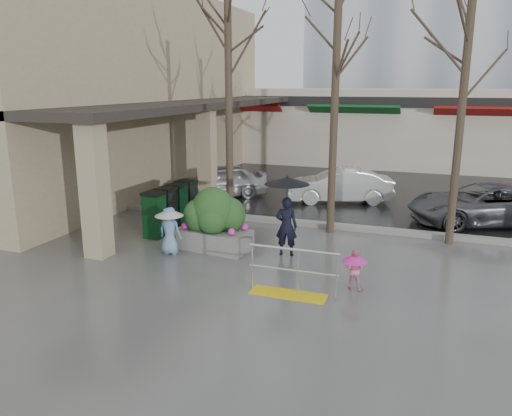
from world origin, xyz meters
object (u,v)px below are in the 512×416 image
Objects in this scene: planter at (214,220)px; news_boxes at (172,208)px; child_blue at (170,226)px; car_b at (340,185)px; handrail at (291,278)px; tree_mideast at (466,60)px; woman at (287,207)px; car_a at (219,181)px; car_c at (484,204)px; tree_west at (228,55)px; child_pink at (354,266)px; tree_midwest at (337,47)px.

planter is 0.84× the size of news_boxes.
child_blue is 0.32× the size of car_b.
planter reaches higher than car_b.
tree_mideast is (3.14, 4.80, 4.48)m from handrail.
woman reaches higher than car_a.
child_blue is at bearing -74.85° from car_c.
child_blue is 9.71m from car_c.
tree_west is 1.78× the size of car_b.
car_c reaches higher than child_blue.
tree_mideast is at bearing 23.69° from planter.
handrail is at bearing 102.04° from woman.
car_a and car_c have the same top height.
car_a is (-0.46, 4.51, -0.03)m from news_boxes.
child_pink is 7.15m from car_c.
woman is at bearing 4.83° from planter.
tree_mideast is 1.70× the size of car_b.
car_a is at bearing -115.99° from car_c.
tree_mideast reaches higher than car_b.
tree_midwest is 3.32m from tree_mideast.
car_b is (4.09, 5.23, -0.03)m from news_boxes.
tree_west is at bearing -180.00° from tree_mideast.
handrail is 8.75m from car_b.
handrail is 8.37m from car_c.
woman is 0.54× the size of car_b.
car_a is at bearing 112.77° from planter.
tree_mideast is 7.34× the size of child_pink.
handrail reaches higher than child_pink.
car_c is (6.88, 5.05, -0.17)m from planter.
handrail is 0.29× the size of tree_mideast.
child_blue is at bearing -140.90° from planter.
tree_midwest is 3.38× the size of woman.
tree_mideast reaches higher than planter.
planter is (0.91, 0.74, 0.06)m from child_blue.
planter is at bearing -1.90° from woman.
news_boxes is 0.63× the size of car_b.
handrail is 1.54× the size of child_blue.
car_c is (4.30, 2.47, -4.60)m from tree_midwest.
tree_mideast is at bearing 56.81° from handrail.
child_blue is at bearing -59.43° from news_boxes.
car_a reaches higher than handrail.
news_boxes is at bearing 143.42° from handrail.
car_b is at bearing 71.97° from planter.
tree_west is 6.50m from tree_mideast.
news_boxes is (-7.85, -1.31, -4.20)m from tree_mideast.
planter is (-2.58, -2.58, -4.44)m from tree_midwest.
tree_midwest is 3.46× the size of planter.
handrail is 2.15× the size of child_pink.
woman is at bearing -159.94° from child_blue.
tree_mideast is 7.60m from planter.
tree_west is at bearing -36.45° from child_pink.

